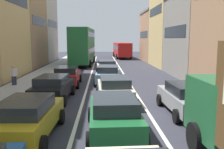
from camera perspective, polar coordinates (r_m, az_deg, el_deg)
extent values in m
cube|color=#A0A0A0|center=(23.33, -17.52, -1.06)|extent=(2.60, 64.00, 0.14)
cube|color=silver|center=(22.55, -5.16, -1.18)|extent=(0.16, 60.00, 0.01)
cube|color=silver|center=(22.64, 3.47, -1.13)|extent=(0.16, 60.00, 0.01)
cube|color=#9E7556|center=(34.99, -21.76, 10.28)|extent=(7.00, 8.70, 10.62)
cube|color=black|center=(34.03, -16.10, 11.51)|extent=(0.02, 7.04, 1.10)
cube|color=#B2ADA3|center=(43.40, -17.89, 10.15)|extent=(7.00, 8.70, 10.95)
cube|color=black|center=(42.64, -13.28, 11.10)|extent=(0.02, 7.04, 1.10)
cube|color=#9E7556|center=(43.13, 11.84, 8.36)|extent=(7.00, 8.70, 7.92)
cube|color=black|center=(42.41, 7.19, 9.01)|extent=(0.02, 7.04, 1.10)
cube|color=#66605B|center=(43.35, 12.01, 13.79)|extent=(7.20, 8.70, 0.30)
cube|color=tan|center=(34.78, 15.59, 12.66)|extent=(7.00, 8.70, 13.15)
cube|color=black|center=(33.95, 9.80, 14.07)|extent=(0.02, 7.04, 1.10)
cube|color=gray|center=(26.40, 21.27, 8.17)|extent=(7.00, 8.70, 7.83)
cube|color=black|center=(25.22, 13.88, 9.40)|extent=(0.02, 7.04, 1.10)
cube|color=black|center=(9.88, 22.87, -3.13)|extent=(2.02, 0.07, 0.70)
cylinder|color=black|center=(8.76, 18.51, -13.37)|extent=(0.32, 0.97, 0.96)
cube|color=#19592D|center=(9.75, 0.43, -9.55)|extent=(1.93, 4.35, 0.70)
cube|color=#1E2328|center=(9.40, 0.53, -6.66)|extent=(1.65, 2.45, 0.52)
cylinder|color=black|center=(11.22, -4.91, -9.06)|extent=(0.24, 0.65, 0.64)
cylinder|color=black|center=(11.34, 4.54, -8.87)|extent=(0.24, 0.65, 0.64)
cylinder|color=black|center=(8.47, -5.19, -14.89)|extent=(0.24, 0.65, 0.64)
cylinder|color=black|center=(8.63, 7.52, -14.49)|extent=(0.24, 0.65, 0.64)
cube|color=#B29319|center=(9.87, -18.61, -9.76)|extent=(1.98, 4.37, 0.70)
cube|color=#1E2328|center=(9.54, -19.14, -6.91)|extent=(1.68, 2.47, 0.52)
cylinder|color=black|center=(11.59, -20.57, -9.00)|extent=(0.25, 0.65, 0.64)
cylinder|color=black|center=(11.09, -11.51, -9.42)|extent=(0.25, 0.65, 0.64)
cylinder|color=black|center=(8.42, -15.62, -15.32)|extent=(0.25, 0.65, 0.64)
cube|color=beige|center=(14.45, 0.52, -3.71)|extent=(1.97, 4.37, 0.70)
cube|color=#1E2328|center=(14.15, 0.59, -1.65)|extent=(1.68, 2.47, 0.52)
cylinder|color=black|center=(15.90, -3.27, -3.92)|extent=(0.25, 0.65, 0.64)
cylinder|color=black|center=(16.05, 3.32, -3.81)|extent=(0.25, 0.65, 0.64)
cylinder|color=black|center=(13.06, -2.95, -6.58)|extent=(0.25, 0.65, 0.64)
cylinder|color=black|center=(13.23, 5.09, -6.40)|extent=(0.25, 0.65, 0.64)
cube|color=black|center=(15.31, -13.25, -3.25)|extent=(2.04, 4.40, 0.70)
cube|color=#1E2328|center=(15.02, -13.50, -1.31)|extent=(1.72, 2.49, 0.52)
cylinder|color=black|center=(17.00, -15.02, -3.40)|extent=(0.26, 0.65, 0.64)
cylinder|color=black|center=(16.59, -8.89, -3.50)|extent=(0.26, 0.65, 0.64)
cylinder|color=black|center=(14.28, -18.23, -5.70)|extent=(0.26, 0.65, 0.64)
cylinder|color=black|center=(13.79, -10.95, -5.92)|extent=(0.26, 0.65, 0.64)
cube|color=#759EB7|center=(20.35, -0.89, -0.26)|extent=(2.07, 4.41, 0.70)
cube|color=#1E2328|center=(20.08, -0.91, 1.24)|extent=(1.73, 2.50, 0.52)
cylinder|color=black|center=(21.90, -3.15, -0.60)|extent=(0.26, 0.65, 0.64)
cylinder|color=black|center=(21.84, 1.67, -0.62)|extent=(0.26, 0.65, 0.64)
cylinder|color=black|center=(19.03, -3.82, -1.93)|extent=(0.26, 0.65, 0.64)
cylinder|color=black|center=(18.95, 1.73, -1.96)|extent=(0.26, 0.65, 0.64)
cube|color=#A51E1E|center=(20.00, -10.18, -0.53)|extent=(1.88, 4.33, 0.70)
cube|color=#1E2328|center=(19.73, -10.29, 0.99)|extent=(1.63, 2.44, 0.52)
cylinder|color=black|center=(21.61, -12.13, -0.89)|extent=(0.23, 0.64, 0.64)
cylinder|color=black|center=(21.41, -7.26, -0.86)|extent=(0.23, 0.64, 0.64)
cylinder|color=black|center=(18.77, -13.46, -2.28)|extent=(0.23, 0.64, 0.64)
cylinder|color=black|center=(18.53, -7.85, -2.26)|extent=(0.23, 0.64, 0.64)
cube|color=silver|center=(25.49, -1.25, 1.43)|extent=(2.04, 4.40, 0.70)
cube|color=#1E2328|center=(25.23, -1.22, 2.64)|extent=(1.72, 2.49, 0.52)
cylinder|color=black|center=(26.93, -3.44, 1.02)|extent=(0.26, 0.65, 0.64)
cylinder|color=black|center=(27.06, 0.45, 1.07)|extent=(0.26, 0.65, 0.64)
cylinder|color=black|center=(24.03, -3.17, 0.17)|extent=(0.26, 0.65, 0.64)
cylinder|color=black|center=(24.18, 1.19, 0.23)|extent=(0.26, 0.65, 0.64)
cube|color=gray|center=(12.81, 16.50, -5.58)|extent=(1.89, 4.34, 0.70)
cube|color=#1E2328|center=(12.51, 16.91, -3.30)|extent=(1.64, 2.44, 0.52)
cylinder|color=black|center=(13.98, 10.82, -5.73)|extent=(0.23, 0.64, 0.64)
cylinder|color=black|center=(14.54, 17.89, -5.44)|extent=(0.23, 0.64, 0.64)
cylinder|color=black|center=(11.28, 14.54, -9.21)|extent=(0.23, 0.64, 0.64)
cylinder|color=black|center=(11.97, 23.04, -8.60)|extent=(0.23, 0.64, 0.64)
cube|color=#1E6033|center=(35.35, -6.64, 4.91)|extent=(2.99, 10.61, 2.40)
cube|color=black|center=(35.33, -6.65, 5.49)|extent=(2.99, 9.98, 0.70)
cube|color=#1E6033|center=(35.30, -6.70, 8.61)|extent=(2.99, 10.61, 2.16)
cube|color=black|center=(35.30, -6.71, 9.00)|extent=(2.99, 9.98, 0.64)
cylinder|color=black|center=(39.33, -7.76, 3.45)|extent=(0.35, 1.01, 1.00)
cylinder|color=black|center=(39.06, -4.12, 3.48)|extent=(0.35, 1.01, 1.00)
cylinder|color=black|center=(32.51, -9.47, 2.46)|extent=(0.35, 1.01, 1.00)
cylinder|color=black|center=(32.18, -5.07, 2.48)|extent=(0.35, 1.01, 1.00)
cube|color=#B21919|center=(48.48, 2.27, 5.80)|extent=(2.85, 10.58, 2.40)
cube|color=black|center=(48.47, 2.28, 6.23)|extent=(2.86, 9.95, 0.70)
cylinder|color=black|center=(52.18, 0.43, 4.65)|extent=(0.33, 1.01, 1.00)
cylinder|color=black|center=(52.44, 3.16, 4.66)|extent=(0.33, 1.01, 1.00)
cylinder|color=black|center=(45.29, 1.14, 4.13)|extent=(0.33, 1.01, 1.00)
cylinder|color=black|center=(45.59, 4.28, 4.13)|extent=(0.33, 1.01, 1.00)
cylinder|color=#262D47|center=(20.47, -21.65, -1.52)|extent=(0.16, 0.16, 0.82)
cylinder|color=#262D47|center=(20.49, -21.15, -1.49)|extent=(0.16, 0.16, 0.82)
cylinder|color=silver|center=(20.38, -21.50, 0.46)|extent=(0.34, 0.34, 0.60)
sphere|color=tan|center=(20.33, -21.56, 1.64)|extent=(0.24, 0.24, 0.24)
cylinder|color=silver|center=(20.35, -22.12, 0.51)|extent=(0.10, 0.10, 0.55)
cylinder|color=silver|center=(20.41, -20.89, 0.59)|extent=(0.10, 0.10, 0.55)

